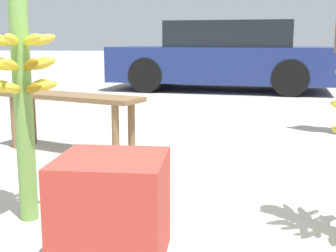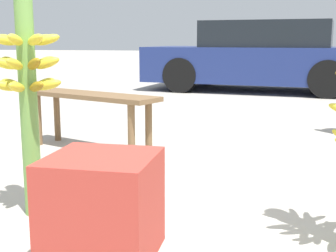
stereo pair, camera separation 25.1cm
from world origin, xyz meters
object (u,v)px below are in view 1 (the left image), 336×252
banana_stalk_left (22,81)px  produce_crate (112,209)px  market_bench (70,105)px  parked_car (224,57)px

banana_stalk_left → produce_crate: 0.89m
produce_crate → market_bench: bearing=112.9°
parked_car → banana_stalk_left: bearing=178.8°
parked_car → produce_crate: (-0.54, -7.42, -0.42)m
banana_stalk_left → produce_crate: (0.57, -0.42, -0.53)m
banana_stalk_left → parked_car: bearing=80.9°
banana_stalk_left → market_bench: (-0.26, 1.55, -0.34)m
banana_stalk_left → parked_car: size_ratio=0.32×
banana_stalk_left → market_bench: banana_stalk_left is taller
parked_car → market_bench: bearing=173.7°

